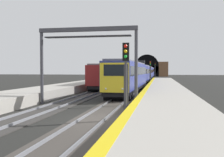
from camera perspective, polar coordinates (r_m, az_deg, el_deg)
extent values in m
plane|color=black|center=(16.13, -3.78, -8.97)|extent=(320.00, 320.00, 0.00)
cube|color=#ADA89E|center=(15.58, 12.56, -7.55)|extent=(112.00, 4.69, 0.99)
cube|color=yellow|center=(15.57, 4.80, -5.67)|extent=(112.00, 0.50, 0.01)
cube|color=#423D38|center=(16.12, -3.78, -8.87)|extent=(160.00, 2.66, 0.06)
cube|color=gray|center=(16.29, -6.26, -8.39)|extent=(160.00, 0.07, 0.15)
cube|color=gray|center=(15.95, -1.25, -8.60)|extent=(160.00, 0.07, 0.15)
cube|color=#383533|center=(17.79, -18.35, -7.95)|extent=(160.00, 2.85, 0.06)
cube|color=gray|center=(18.12, -20.36, -7.45)|extent=(160.00, 0.07, 0.15)
cube|color=gray|center=(17.44, -16.27, -7.77)|extent=(160.00, 0.07, 0.15)
cube|color=navy|center=(33.42, 3.73, 0.81)|extent=(19.19, 3.31, 2.94)
cube|color=black|center=(33.42, 3.73, 1.68)|extent=(18.43, 3.32, 0.97)
cube|color=slate|center=(33.43, 3.73, 3.50)|extent=(18.61, 2.86, 0.20)
cube|color=black|center=(33.49, 3.72, -2.02)|extent=(18.80, 2.95, 0.51)
cylinder|color=black|center=(25.55, 1.16, -3.94)|extent=(0.97, 2.64, 0.91)
cylinder|color=black|center=(27.32, 1.86, -3.57)|extent=(0.97, 2.64, 0.91)
cylinder|color=black|center=(39.75, 4.99, -1.89)|extent=(0.97, 2.64, 0.91)
cylinder|color=black|center=(41.53, 5.29, -1.73)|extent=(0.97, 2.64, 0.91)
cube|color=yellow|center=(23.96, 0.50, 0.18)|extent=(0.19, 2.74, 2.75)
cube|color=black|center=(23.90, 0.48, 1.82)|extent=(0.09, 1.99, 1.06)
sphere|color=#F2EACC|center=(23.81, 2.32, -2.30)|extent=(0.20, 0.20, 0.20)
sphere|color=#F2EACC|center=(24.11, -1.35, -2.24)|extent=(0.20, 0.20, 0.20)
cube|color=navy|center=(53.16, 6.21, 1.17)|extent=(19.19, 3.31, 2.94)
cube|color=black|center=(53.15, 6.22, 1.58)|extent=(18.43, 3.32, 0.97)
cube|color=slate|center=(53.16, 6.22, 2.87)|extent=(18.61, 2.86, 0.20)
cube|color=black|center=(53.20, 6.21, -0.61)|extent=(18.80, 2.95, 0.51)
cylinder|color=black|center=(44.69, 5.14, -1.48)|extent=(0.97, 2.64, 0.91)
cylinder|color=black|center=(46.48, 5.39, -1.35)|extent=(0.97, 2.64, 0.91)
cylinder|color=black|center=(59.96, 6.84, -0.65)|extent=(0.97, 2.64, 0.91)
cylinder|color=black|center=(61.75, 6.98, -0.57)|extent=(0.97, 2.64, 0.91)
cube|color=navy|center=(72.94, 7.36, 1.34)|extent=(19.19, 3.31, 2.94)
cube|color=black|center=(72.93, 7.36, 1.55)|extent=(18.43, 3.32, 0.87)
cube|color=slate|center=(72.94, 7.36, 2.57)|extent=(18.61, 2.86, 0.20)
cube|color=black|center=(72.97, 7.35, 0.04)|extent=(18.80, 2.95, 0.51)
cylinder|color=black|center=(64.81, 6.79, -0.46)|extent=(0.97, 2.64, 0.91)
cylinder|color=black|center=(66.61, 6.92, -0.40)|extent=(0.97, 2.64, 0.91)
cylinder|color=black|center=(79.36, 7.71, -0.05)|extent=(0.97, 2.64, 0.91)
cylinder|color=black|center=(81.15, 7.80, -0.01)|extent=(0.97, 2.64, 0.91)
cube|color=navy|center=(92.73, 8.01, 1.44)|extent=(19.19, 3.31, 2.94)
cube|color=black|center=(92.73, 8.01, 1.75)|extent=(18.43, 3.32, 0.99)
cube|color=slate|center=(92.74, 8.01, 2.41)|extent=(18.61, 2.86, 0.20)
cube|color=black|center=(92.76, 8.00, 0.42)|extent=(18.80, 2.95, 0.51)
cylinder|color=black|center=(84.47, 7.63, 0.06)|extent=(0.97, 2.64, 0.91)
cylinder|color=black|center=(86.26, 7.72, 0.10)|extent=(0.97, 2.64, 0.91)
cylinder|color=black|center=(99.27, 8.25, 0.32)|extent=(0.97, 2.64, 0.91)
cylinder|color=black|center=(101.07, 8.32, 0.35)|extent=(0.97, 2.64, 0.91)
cube|color=black|center=(53.17, 6.22, 3.46)|extent=(1.34, 1.74, 0.90)
cube|color=maroon|center=(43.11, -0.91, 0.89)|extent=(18.51, 3.04, 2.76)
cube|color=black|center=(43.10, -0.91, 1.51)|extent=(17.77, 3.05, 0.78)
cube|color=slate|center=(43.11, -0.91, 2.85)|extent=(17.95, 2.62, 0.20)
cube|color=black|center=(43.16, -0.91, -1.18)|extent=(18.14, 2.70, 0.50)
cylinder|color=black|center=(50.93, 0.69, -1.08)|extent=(0.93, 2.52, 0.89)
cylinder|color=black|center=(49.15, 0.36, -1.18)|extent=(0.93, 2.52, 0.89)
cylinder|color=black|center=(37.23, -2.59, -2.15)|extent=(0.93, 2.52, 0.89)
cylinder|color=black|center=(35.48, -3.20, -2.34)|extent=(0.93, 2.52, 0.89)
cube|color=#E5B20F|center=(52.26, 0.92, 0.82)|extent=(0.16, 2.62, 2.34)
cube|color=black|center=(52.30, 0.93, 1.66)|extent=(0.07, 1.91, 0.99)
sphere|color=#F2EACC|center=(52.45, 0.12, -0.07)|extent=(0.20, 0.20, 0.20)
sphere|color=#F2EACC|center=(52.23, 1.74, -0.08)|extent=(0.20, 0.20, 0.20)
cube|color=maroon|center=(61.77, 2.54, 1.17)|extent=(18.51, 3.04, 2.76)
cube|color=black|center=(61.76, 2.54, 1.52)|extent=(17.77, 3.05, 0.78)
cube|color=slate|center=(61.77, 2.54, 2.54)|extent=(17.95, 2.62, 0.20)
cube|color=black|center=(61.81, 2.54, -0.28)|extent=(18.14, 2.70, 0.50)
cylinder|color=black|center=(70.01, 3.35, -0.29)|extent=(0.93, 2.52, 0.89)
cylinder|color=black|center=(68.22, 3.19, -0.35)|extent=(0.93, 2.52, 0.89)
cylinder|color=black|center=(55.42, 1.73, -0.84)|extent=(0.93, 2.52, 0.89)
cylinder|color=black|center=(53.64, 1.47, -0.93)|extent=(0.93, 2.52, 0.89)
cylinder|color=#38383D|center=(15.31, 3.03, -2.82)|extent=(0.16, 0.16, 3.56)
cube|color=black|center=(15.29, 3.05, 5.83)|extent=(0.20, 0.38, 1.05)
cube|color=#38383D|center=(15.44, 3.10, -2.78)|extent=(0.04, 0.28, 3.21)
sphere|color=red|center=(15.19, 2.99, 7.09)|extent=(0.20, 0.20, 0.20)
sphere|color=yellow|center=(15.17, 2.99, 5.96)|extent=(0.20, 0.20, 0.20)
sphere|color=green|center=(15.15, 2.98, 4.83)|extent=(0.20, 0.20, 0.20)
cylinder|color=#38383D|center=(54.64, 8.36, 0.70)|extent=(0.16, 0.16, 3.94)
cube|color=black|center=(54.65, 8.37, 3.31)|extent=(0.20, 0.38, 1.05)
cube|color=#38383D|center=(54.78, 8.36, 0.70)|extent=(0.04, 0.28, 3.54)
sphere|color=red|center=(54.53, 8.37, 3.66)|extent=(0.20, 0.20, 0.20)
sphere|color=yellow|center=(54.52, 8.36, 3.34)|extent=(0.20, 0.20, 0.20)
sphere|color=green|center=(54.51, 8.36, 3.03)|extent=(0.20, 0.20, 0.20)
cylinder|color=#38383D|center=(107.52, 9.37, 1.50)|extent=(0.16, 0.16, 4.93)
cube|color=black|center=(107.55, 9.38, 3.09)|extent=(0.20, 0.38, 1.05)
cube|color=#38383D|center=(107.66, 9.37, 1.50)|extent=(0.04, 0.28, 4.44)
sphere|color=red|center=(107.43, 9.38, 3.27)|extent=(0.20, 0.20, 0.20)
sphere|color=yellow|center=(107.42, 9.38, 3.11)|extent=(0.20, 0.20, 0.20)
sphere|color=green|center=(107.42, 9.38, 2.95)|extent=(0.20, 0.20, 0.20)
cylinder|color=#3F3F47|center=(24.16, -15.09, 2.15)|extent=(0.28, 0.28, 6.37)
cylinder|color=#3F3F47|center=(21.90, 5.30, 2.24)|extent=(0.28, 0.28, 6.37)
cube|color=#3F3F47|center=(22.94, -5.43, 10.65)|extent=(0.36, 8.72, 0.35)
cube|color=#2D2D33|center=(22.85, -5.42, 9.10)|extent=(0.70, 7.60, 0.08)
cube|color=brown|center=(128.48, 7.66, 2.04)|extent=(2.39, 20.22, 7.12)
cube|color=black|center=(127.24, 7.63, 1.57)|extent=(0.12, 11.33, 4.99)
cylinder|color=black|center=(127.26, 7.64, 2.69)|extent=(0.12, 11.33, 11.33)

